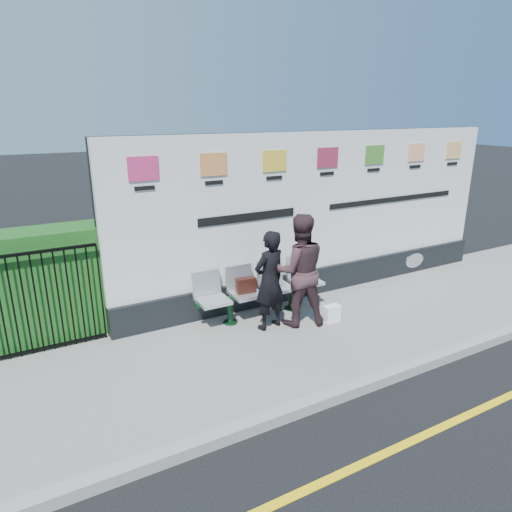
{
  "coord_description": "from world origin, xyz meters",
  "views": [
    {
      "loc": [
        -4.56,
        -2.81,
        3.47
      ],
      "look_at": [
        -1.23,
        3.26,
        1.25
      ],
      "focal_mm": 32.0,
      "sensor_mm": 36.0,
      "label": 1
    }
  ],
  "objects_px": {
    "billboard": "(322,225)",
    "bench": "(262,302)",
    "woman_right": "(299,270)",
    "woman_left": "(269,280)"
  },
  "relations": [
    {
      "from": "bench",
      "to": "woman_right",
      "type": "bearing_deg",
      "value": -53.21
    },
    {
      "from": "bench",
      "to": "woman_right",
      "type": "height_order",
      "value": "woman_right"
    },
    {
      "from": "woman_right",
      "to": "bench",
      "type": "bearing_deg",
      "value": -34.88
    },
    {
      "from": "woman_left",
      "to": "woman_right",
      "type": "distance_m",
      "value": 0.51
    },
    {
      "from": "billboard",
      "to": "woman_left",
      "type": "xyz_separation_m",
      "value": [
        -1.66,
        -0.9,
        -0.49
      ]
    },
    {
      "from": "bench",
      "to": "woman_left",
      "type": "bearing_deg",
      "value": -103.51
    },
    {
      "from": "billboard",
      "to": "woman_right",
      "type": "bearing_deg",
      "value": -139.59
    },
    {
      "from": "billboard",
      "to": "bench",
      "type": "relative_size",
      "value": 3.53
    },
    {
      "from": "billboard",
      "to": "bench",
      "type": "xyz_separation_m",
      "value": [
        -1.55,
        -0.47,
        -1.06
      ]
    },
    {
      "from": "bench",
      "to": "woman_right",
      "type": "xyz_separation_m",
      "value": [
        0.38,
        -0.52,
        0.68
      ]
    }
  ]
}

